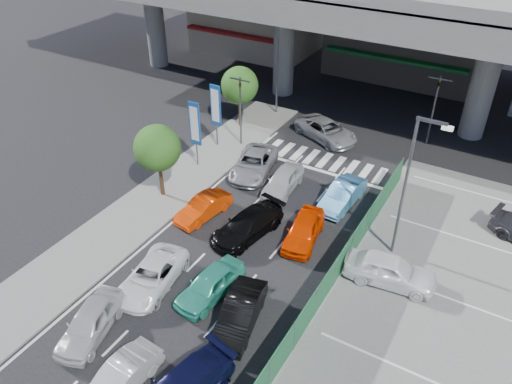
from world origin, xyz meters
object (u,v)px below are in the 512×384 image
Objects in this scene: signboard_far at (216,107)px; parked_sedan_white at (390,270)px; taxi_orange_right at (304,230)px; kei_truck_front_right at (342,195)px; traffic_light_right at (437,94)px; hatch_black_mid_right at (240,313)px; traffic_cone at (356,265)px; sedan_white_mid_left at (152,276)px; tree_near at (157,148)px; van_white_back_left at (90,322)px; street_lamp_left at (280,57)px; sedan_black_mid at (248,225)px; signboard_near at (195,126)px; traffic_light_left at (240,95)px; sedan_white_front_mid at (283,181)px; street_lamp_right at (410,178)px; taxi_orange_left at (204,208)px; tree_far at (240,85)px; crossing_wagon_silver at (326,130)px; hatch_white_back_mid at (120,379)px; taxi_teal_mid at (210,285)px; wagon_silver_front_left at (254,164)px.

signboard_far reaches higher than parked_sedan_white.
taxi_orange_right is 4.26m from kei_truck_front_right.
traffic_light_right is 21.78m from hatch_black_mid_right.
taxi_orange_right is 5.36× the size of traffic_cone.
tree_near is at bearing 116.20° from sedan_white_mid_left.
street_lamp_left is at bearing 83.34° from van_white_back_left.
sedan_black_mid is at bearing -5.81° from tree_near.
signboard_near and signboard_far have the same top height.
traffic_light_left is 1.29× the size of sedan_white_front_mid.
signboard_near is at bearing 92.87° from tree_near.
street_lamp_right reaches higher than parked_sedan_white.
kei_truck_front_right is (3.84, 0.40, 0.00)m from sedan_white_front_mid.
taxi_orange_right is 3.53m from traffic_cone.
sedan_black_mid is 1.14× the size of kei_truck_front_right.
kei_truck_front_right is at bearing 47.67° from taxi_orange_left.
traffic_light_right is 15.38m from signboard_far.
sedan_white_mid_left is at bearing -110.37° from traffic_light_right.
tree_far is 21.33m from van_white_back_left.
traffic_light_left is 1.24× the size of kei_truck_front_right.
hatch_black_mid_right is at bearing -66.41° from street_lamp_left.
crossing_wagon_silver is (-8.40, 9.96, -4.06)m from street_lamp_right.
street_lamp_right is at bearing 8.03° from tree_near.
taxi_orange_right is 0.97× the size of kei_truck_front_right.
traffic_light_left is at bearing 129.87° from taxi_orange_right.
sedan_black_mid is (5.90, -14.67, -4.08)m from street_lamp_left.
kei_truck_front_right is at bearing 34.70° from parked_sedan_white.
traffic_light_right is 14.05m from tree_far.
sedan_white_front_mid is at bearing -34.47° from traffic_light_left.
kei_truck_front_right is at bearing 54.68° from sedan_white_mid_left.
hatch_white_back_mid is 5.71m from hatch_black_mid_right.
sedan_black_mid is at bearing 105.86° from taxi_teal_mid.
hatch_black_mid_right is (8.75, -14.33, -3.25)m from traffic_light_left.
taxi_teal_mid is at bearing -137.29° from traffic_cone.
wagon_silver_front_left is (2.74, -2.83, -3.25)m from traffic_light_left.
traffic_light_right is 18.23m from taxi_orange_left.
sedan_white_front_mid is (5.49, -9.68, -4.08)m from street_lamp_left.
traffic_light_right reaches higher than sedan_black_mid.
tree_far is at bearing 98.37° from sedan_white_mid_left.
signboard_far reaches higher than sedan_white_mid_left.
traffic_cone is (13.05, -4.44, -2.63)m from signboard_near.
street_lamp_left is 1.98× the size of taxi_orange_right.
hatch_black_mid_right is at bearing 69.00° from hatch_white_back_mid.
sedan_white_mid_left is at bearing 68.55° from van_white_back_left.
parked_sedan_white reaches higher than taxi_orange_left.
tree_far is 1.06× the size of sedan_white_mid_left.
hatch_white_back_mid is at bearing -117.01° from traffic_cone.
taxi_teal_mid is at bearing -104.04° from traffic_light_right.
traffic_light_left is at bearing 108.36° from hatch_black_mid_right.
tree_near is 7.99m from sedan_white_front_mid.
van_white_back_left is 0.97× the size of hatch_black_mid_right.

